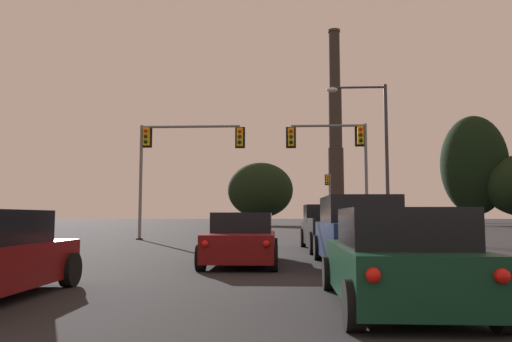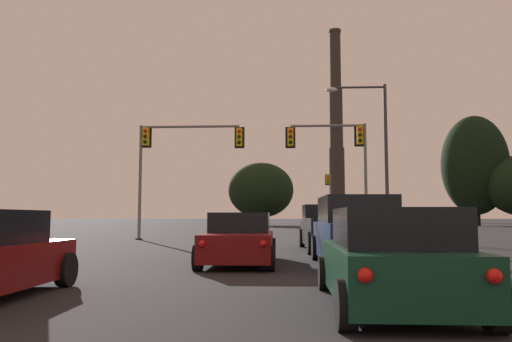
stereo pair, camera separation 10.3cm
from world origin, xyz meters
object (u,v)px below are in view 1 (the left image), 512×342
at_px(sedan_center_lane_second, 243,240).
at_px(traffic_light_overhead_right, 340,152).
at_px(hatchback_right_lane_third, 397,261).
at_px(traffic_light_overhead_left, 175,151).
at_px(street_lamp, 377,144).
at_px(smokestack, 336,145).
at_px(suv_right_lane_second, 359,232).
at_px(pickup_truck_right_lane_front, 331,230).
at_px(traffic_light_far_right, 329,193).

xyz_separation_m(sedan_center_lane_second, traffic_light_overhead_right, (4.46, 14.32, 4.35)).
height_order(hatchback_right_lane_third, traffic_light_overhead_left, traffic_light_overhead_left).
bearing_deg(street_lamp, smokestack, 84.84).
relative_size(suv_right_lane_second, street_lamp, 0.56).
relative_size(sedan_center_lane_second, smokestack, 0.08).
xyz_separation_m(traffic_light_overhead_left, street_lamp, (11.54, -0.37, 0.30)).
xyz_separation_m(suv_right_lane_second, street_lamp, (3.31, 14.50, 4.49)).
xyz_separation_m(pickup_truck_right_lane_front, sedan_center_lane_second, (-3.07, -5.97, -0.14)).
xyz_separation_m(hatchback_right_lane_third, street_lamp, (3.69, 20.57, 4.73)).
bearing_deg(suv_right_lane_second, traffic_light_far_right, 84.71).
xyz_separation_m(street_lamp, smokestack, (10.97, 121.51, 17.48)).
bearing_deg(traffic_light_far_right, suv_right_lane_second, -94.40).
height_order(hatchback_right_lane_third, sedan_center_lane_second, hatchback_right_lane_third).
relative_size(hatchback_right_lane_third, traffic_light_far_right, 0.66).
bearing_deg(traffic_light_overhead_right, traffic_light_overhead_left, -179.67).
bearing_deg(hatchback_right_lane_third, smokestack, 84.54).
bearing_deg(traffic_light_overhead_left, sedan_center_lane_second, -70.43).
bearing_deg(smokestack, traffic_light_overhead_right, -96.12).
bearing_deg(hatchback_right_lane_third, street_lamp, 80.26).
bearing_deg(hatchback_right_lane_third, traffic_light_far_right, 86.13).
xyz_separation_m(pickup_truck_right_lane_front, street_lamp, (3.41, 7.92, 4.59)).
height_order(suv_right_lane_second, street_lamp, street_lamp).
height_order(hatchback_right_lane_third, street_lamp, street_lamp).
height_order(pickup_truck_right_lane_front, traffic_light_far_right, traffic_light_far_right).
height_order(pickup_truck_right_lane_front, sedan_center_lane_second, pickup_truck_right_lane_front).
xyz_separation_m(suv_right_lane_second, traffic_light_far_right, (3.37, 43.77, 3.17)).
bearing_deg(pickup_truck_right_lane_front, hatchback_right_lane_third, -93.03).
height_order(hatchback_right_lane_third, pickup_truck_right_lane_front, pickup_truck_right_lane_front).
bearing_deg(traffic_light_overhead_right, hatchback_right_lane_third, -94.57).
bearing_deg(sedan_center_lane_second, hatchback_right_lane_third, -67.94).
relative_size(traffic_light_far_right, traffic_light_overhead_right, 0.94).
bearing_deg(traffic_light_overhead_left, pickup_truck_right_lane_front, -45.55).
xyz_separation_m(suv_right_lane_second, pickup_truck_right_lane_front, (-0.10, 6.58, -0.09)).
xyz_separation_m(traffic_light_overhead_right, street_lamp, (2.01, -0.43, 0.37)).
height_order(traffic_light_overhead_left, traffic_light_overhead_right, traffic_light_overhead_left).
distance_m(hatchback_right_lane_third, pickup_truck_right_lane_front, 12.65).
xyz_separation_m(hatchback_right_lane_third, pickup_truck_right_lane_front, (0.28, 12.65, 0.14)).
relative_size(street_lamp, smokestack, 0.15).
bearing_deg(pickup_truck_right_lane_front, sedan_center_lane_second, -118.95).
bearing_deg(traffic_light_far_right, traffic_light_overhead_left, -111.87).
bearing_deg(traffic_light_overhead_right, street_lamp, -12.05).
distance_m(hatchback_right_lane_third, traffic_light_overhead_right, 21.51).
distance_m(suv_right_lane_second, sedan_center_lane_second, 3.23).
relative_size(suv_right_lane_second, sedan_center_lane_second, 1.04).
bearing_deg(suv_right_lane_second, traffic_light_overhead_right, 84.15).
height_order(suv_right_lane_second, sedan_center_lane_second, suv_right_lane_second).
xyz_separation_m(hatchback_right_lane_third, smokestack, (14.66, 142.08, 22.21)).
bearing_deg(pickup_truck_right_lane_front, traffic_light_overhead_right, 78.75).
relative_size(pickup_truck_right_lane_front, smokestack, 0.10).
relative_size(hatchback_right_lane_third, sedan_center_lane_second, 0.87).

